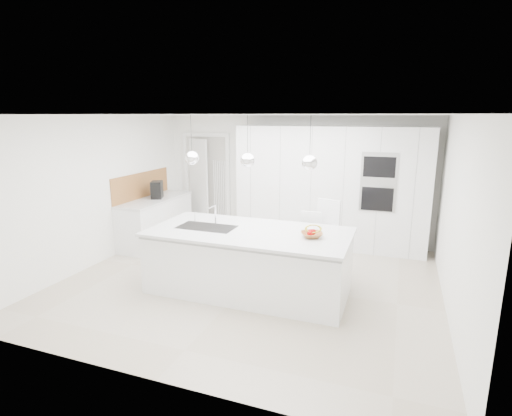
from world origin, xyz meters
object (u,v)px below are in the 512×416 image
(fruit_bowl, at_px, (312,235))
(bar_stool_right, at_px, (326,240))
(bar_stool_left, at_px, (308,246))
(espresso_machine, at_px, (157,190))
(island_base, at_px, (248,263))

(fruit_bowl, xyz_separation_m, bar_stool_right, (0.05, 0.85, -0.33))
(fruit_bowl, distance_m, bar_stool_left, 0.89)
(espresso_machine, xyz_separation_m, bar_stool_right, (3.48, -0.67, -0.46))
(espresso_machine, bearing_deg, fruit_bowl, -48.26)
(espresso_machine, distance_m, bar_stool_left, 3.37)
(espresso_machine, bearing_deg, bar_stool_right, -35.22)
(island_base, distance_m, bar_stool_right, 1.31)
(bar_stool_right, bearing_deg, fruit_bowl, -77.83)
(island_base, relative_size, espresso_machine, 8.36)
(espresso_machine, relative_size, bar_stool_left, 0.33)
(fruit_bowl, bearing_deg, espresso_machine, 156.03)
(island_base, bearing_deg, bar_stool_right, 43.06)
(island_base, height_order, fruit_bowl, fruit_bowl)
(bar_stool_left, bearing_deg, fruit_bowl, -77.78)
(espresso_machine, bearing_deg, bar_stool_left, -37.75)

